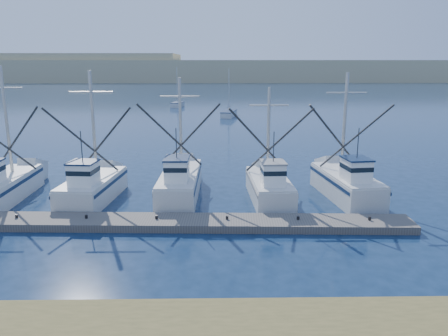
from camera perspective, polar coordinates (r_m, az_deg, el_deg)
The scene contains 6 objects.
ground at distance 19.82m, azimuth 1.68°, elevation -13.56°, with size 500.00×500.00×0.00m, color #0C1E37.
floating_dock at distance 25.65m, azimuth -13.23°, elevation -6.90°, with size 32.87×2.19×0.44m, color #5A5551.
dune_ridge at distance 227.64m, azimuth -0.84°, elevation 12.63°, with size 360.00×60.00×10.00m, color tan.
trawler_fleet at distance 29.84m, azimuth -10.32°, elevation -2.30°, with size 31.46×8.50×8.86m.
sailboat_near at distance 75.19m, azimuth 0.64°, elevation 7.11°, with size 3.05×6.30×8.10m.
sailboat_far at distance 92.31m, azimuth -6.10°, elevation 8.26°, with size 2.64×5.16×8.10m.
Camera 1 is at (-0.88, -17.61, 9.06)m, focal length 35.00 mm.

